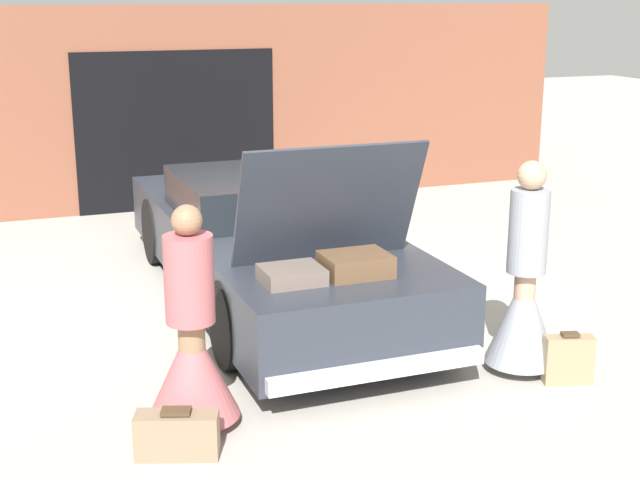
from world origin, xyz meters
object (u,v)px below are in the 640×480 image
(car, at_px, (268,242))
(person_right, at_px, (524,298))
(person_left, at_px, (192,350))
(suitcase_beside_left_person, at_px, (177,435))
(suitcase_beside_right_person, at_px, (568,359))

(car, relative_size, person_right, 3.06)
(car, distance_m, person_left, 2.79)
(person_left, height_order, suitcase_beside_left_person, person_left)
(suitcase_beside_left_person, bearing_deg, person_left, 62.59)
(car, distance_m, suitcase_beside_left_person, 3.27)
(car, bearing_deg, person_right, -61.59)
(person_left, xyz_separation_m, suitcase_beside_left_person, (-0.21, -0.40, -0.41))
(person_left, bearing_deg, person_right, 80.44)
(person_left, xyz_separation_m, person_right, (2.66, -0.01, 0.05))
(person_left, xyz_separation_m, suitcase_beside_right_person, (2.88, -0.34, -0.37))
(person_right, xyz_separation_m, suitcase_beside_right_person, (0.21, -0.33, -0.42))
(car, relative_size, person_left, 3.31)
(suitcase_beside_right_person, bearing_deg, person_right, 123.20)
(person_right, xyz_separation_m, suitcase_beside_left_person, (-2.87, -0.39, -0.46))
(suitcase_beside_left_person, relative_size, suitcase_beside_right_person, 1.39)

